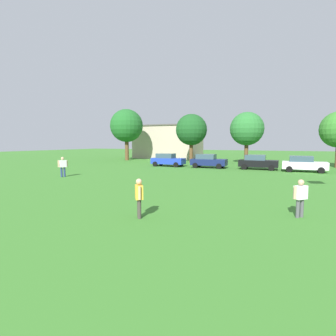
{
  "coord_description": "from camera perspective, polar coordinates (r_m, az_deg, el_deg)",
  "views": [
    {
      "loc": [
        6.93,
        3.23,
        3.12
      ],
      "look_at": [
        3.13,
        11.86,
        2.2
      ],
      "focal_mm": 28.05,
      "sensor_mm": 36.0,
      "label": 1
    }
  ],
  "objects": [
    {
      "name": "tree_far_left",
      "position": [
        46.75,
        -9.0,
        9.04
      ],
      "size": [
        5.69,
        5.69,
        8.87
      ],
      "color": "brown",
      "rests_on": "ground"
    },
    {
      "name": "parked_car_black_2",
      "position": [
        32.02,
        18.88,
        1.23
      ],
      "size": [
        4.3,
        2.02,
        1.68
      ],
      "color": "black",
      "rests_on": "ground"
    },
    {
      "name": "parked_car_blue_0",
      "position": [
        34.31,
        -0.09,
        1.81
      ],
      "size": [
        4.3,
        2.02,
        1.68
      ],
      "color": "#1E38AD",
      "rests_on": "ground"
    },
    {
      "name": "house_left",
      "position": [
        53.01,
        0.09,
        5.74
      ],
      "size": [
        12.77,
        8.19,
        6.49
      ],
      "color": "tan",
      "rests_on": "ground"
    },
    {
      "name": "tree_left",
      "position": [
        40.7,
        5.09,
        8.25
      ],
      "size": [
        4.78,
        4.78,
        7.44
      ],
      "color": "brown",
      "rests_on": "ground"
    },
    {
      "name": "bystander_midfield",
      "position": [
        10.92,
        -6.31,
        -5.78
      ],
      "size": [
        0.55,
        0.67,
        1.64
      ],
      "rotation": [
        0.0,
        0.0,
        5.31
      ],
      "color": "#3F3833",
      "rests_on": "ground"
    },
    {
      "name": "parked_car_navy_1",
      "position": [
        32.63,
        8.71,
        1.55
      ],
      "size": [
        4.3,
        2.02,
        1.68
      ],
      "color": "#141E4C",
      "rests_on": "ground"
    },
    {
      "name": "parked_car_white_3",
      "position": [
        31.25,
        27.37,
        0.81
      ],
      "size": [
        4.3,
        2.02,
        1.68
      ],
      "color": "white",
      "rests_on": "ground"
    },
    {
      "name": "adult_bystander",
      "position": [
        12.21,
        26.83,
        -5.26
      ],
      "size": [
        0.57,
        0.59,
        1.6
      ],
      "rotation": [
        0.0,
        0.0,
        0.83
      ],
      "color": "#4C4C51",
      "rests_on": "ground"
    },
    {
      "name": "bystander_near_trees",
      "position": [
        25.53,
        -21.9,
        0.59
      ],
      "size": [
        0.57,
        0.78,
        1.81
      ],
      "rotation": [
        0.0,
        0.0,
        1.09
      ],
      "color": "navy",
      "rests_on": "ground"
    },
    {
      "name": "tree_center_left",
      "position": [
        39.71,
        16.76,
        8.12
      ],
      "size": [
        4.79,
        4.79,
        7.46
      ],
      "color": "brown",
      "rests_on": "ground"
    },
    {
      "name": "ground_plane",
      "position": [
        27.83,
        9.17,
        -0.92
      ],
      "size": [
        160.0,
        160.0,
        0.0
      ],
      "primitive_type": "plane",
      "color": "#387528"
    }
  ]
}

